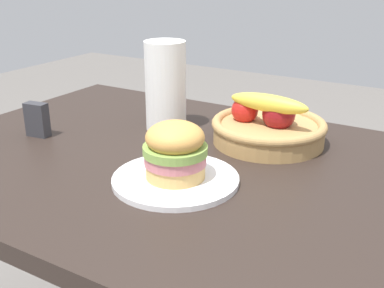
{
  "coord_description": "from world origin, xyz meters",
  "views": [
    {
      "loc": [
        0.51,
        -0.87,
        1.19
      ],
      "look_at": [
        0.0,
        -0.03,
        0.81
      ],
      "focal_mm": 44.9,
      "sensor_mm": 36.0,
      "label": 1
    }
  ],
  "objects": [
    {
      "name": "sandwich",
      "position": [
        0.01,
        -0.11,
        0.82
      ],
      "size": [
        0.13,
        0.13,
        0.12
      ],
      "color": "#DBAD60",
      "rests_on": "plate"
    },
    {
      "name": "paper_towel_roll",
      "position": [
        -0.2,
        0.17,
        0.87
      ],
      "size": [
        0.11,
        0.11,
        0.24
      ],
      "primitive_type": "cylinder",
      "color": "white",
      "rests_on": "dining_table"
    },
    {
      "name": "plate",
      "position": [
        0.01,
        -0.11,
        0.76
      ],
      "size": [
        0.27,
        0.27,
        0.01
      ],
      "primitive_type": "cylinder",
      "color": "white",
      "rests_on": "dining_table"
    },
    {
      "name": "fruit_basket",
      "position": [
        0.08,
        0.21,
        0.79
      ],
      "size": [
        0.29,
        0.29,
        0.14
      ],
      "color": "tan",
      "rests_on": "dining_table"
    },
    {
      "name": "napkin_holder",
      "position": [
        -0.46,
        -0.06,
        0.8
      ],
      "size": [
        0.06,
        0.04,
        0.09
      ],
      "primitive_type": "cube",
      "rotation": [
        0.0,
        0.0,
        0.14
      ],
      "color": "#333338",
      "rests_on": "dining_table"
    },
    {
      "name": "dining_table",
      "position": [
        0.0,
        0.0,
        0.65
      ],
      "size": [
        1.4,
        0.9,
        0.75
      ],
      "color": "#2D231E",
      "rests_on": "ground_plane"
    }
  ]
}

